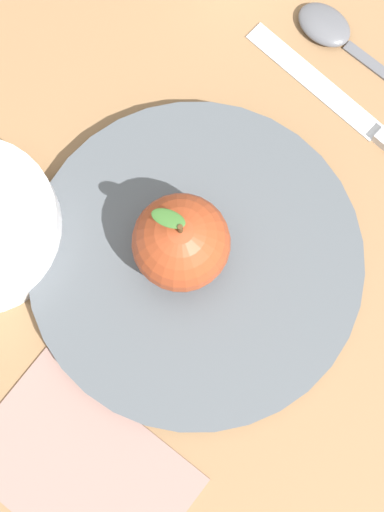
% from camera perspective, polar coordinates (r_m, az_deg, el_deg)
% --- Properties ---
extents(ground_plane, '(2.40, 2.40, 0.00)m').
position_cam_1_polar(ground_plane, '(0.59, 2.74, 2.36)').
color(ground_plane, olive).
extents(dinner_plate, '(0.26, 0.26, 0.02)m').
position_cam_1_polar(dinner_plate, '(0.57, -0.00, -0.19)').
color(dinner_plate, '#4C5156').
rests_on(dinner_plate, ground_plane).
extents(apple, '(0.07, 0.07, 0.08)m').
position_cam_1_polar(apple, '(0.53, -0.84, 1.01)').
color(apple, '#9E3D1E').
rests_on(apple, dinner_plate).
extents(knife, '(0.21, 0.03, 0.01)m').
position_cam_1_polar(knife, '(0.63, 13.13, 9.78)').
color(knife, silver).
rests_on(knife, ground_plane).
extents(spoon, '(0.18, 0.04, 0.01)m').
position_cam_1_polar(spoon, '(0.66, 11.42, 15.84)').
color(spoon, '#59595E').
rests_on(spoon, ground_plane).
extents(linen_napkin, '(0.16, 0.11, 0.00)m').
position_cam_1_polar(linen_napkin, '(0.58, -8.42, -15.85)').
color(linen_napkin, gray).
rests_on(linen_napkin, ground_plane).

